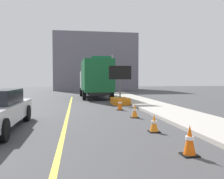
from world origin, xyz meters
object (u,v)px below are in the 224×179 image
Objects in this scene: highway_guide_sign at (106,67)px; traffic_cone_far_lane at (135,111)px; traffic_cone_near_sign at (190,140)px; traffic_cone_mid_lane at (154,123)px; arrow_board_trailer at (120,97)px; traffic_cone_curbside at (120,104)px; box_truck at (95,78)px.

highway_guide_sign is 20.15m from traffic_cone_far_lane.
traffic_cone_near_sign is 2.40m from traffic_cone_mid_lane.
traffic_cone_curbside is (-0.60, -3.08, -0.12)m from arrow_board_trailer.
traffic_cone_curbside is (0.66, -8.84, -1.49)m from box_truck.
arrow_board_trailer reaches higher than traffic_cone_mid_lane.
box_truck is 11.66m from traffic_cone_far_lane.
box_truck is 8.74m from highway_guide_sign.
highway_guide_sign is at bearing 86.31° from traffic_cone_far_lane.
box_truck is 14.55m from traffic_cone_mid_lane.
arrow_board_trailer reaches higher than traffic_cone_far_lane.
traffic_cone_curbside is (-0.08, 5.61, 0.08)m from traffic_cone_mid_lane.
traffic_cone_far_lane is 0.84× the size of traffic_cone_curbside.
traffic_cone_far_lane is (-0.43, -5.78, -0.18)m from arrow_board_trailer.
traffic_cone_far_lane is (0.09, 2.91, 0.02)m from traffic_cone_mid_lane.
traffic_cone_curbside is at bearing 90.83° from traffic_cone_mid_lane.
traffic_cone_far_lane is at bearing -93.69° from highway_guide_sign.
traffic_cone_mid_lane is at bearing -89.17° from traffic_cone_curbside.
arrow_board_trailer is 3.81× the size of traffic_cone_near_sign.
traffic_cone_curbside is (-1.45, -17.17, -3.06)m from highway_guide_sign.
traffic_cone_curbside is at bearing -100.98° from arrow_board_trailer.
box_truck is at bearing 92.56° from traffic_cone_near_sign.
highway_guide_sign is (0.85, 14.08, 2.94)m from arrow_board_trailer.
traffic_cone_near_sign is 0.95× the size of traffic_cone_curbside.
traffic_cone_near_sign is (0.75, -16.85, -1.51)m from box_truck.
arrow_board_trailer is 4.34× the size of traffic_cone_far_lane.
highway_guide_sign is at bearing 86.53° from arrow_board_trailer.
highway_guide_sign is at bearing 86.90° from traffic_cone_near_sign.
arrow_board_trailer is 8.71m from traffic_cone_mid_lane.
traffic_cone_mid_lane is 0.94× the size of traffic_cone_far_lane.
highway_guide_sign is 7.05× the size of traffic_cone_near_sign.
highway_guide_sign is 8.52× the size of traffic_cone_mid_lane.
arrow_board_trailer reaches higher than traffic_cone_curbside.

